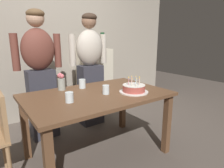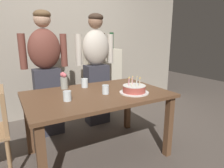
{
  "view_description": "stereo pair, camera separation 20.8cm",
  "coord_description": "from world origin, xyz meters",
  "px_view_note": "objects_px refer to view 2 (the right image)",
  "views": [
    {
      "loc": [
        -1.04,
        -1.73,
        1.33
      ],
      "look_at": [
        0.14,
        -0.08,
        0.84
      ],
      "focal_mm": 31.23,
      "sensor_mm": 36.0,
      "label": 1
    },
    {
      "loc": [
        -0.86,
        -1.84,
        1.33
      ],
      "look_at": [
        0.14,
        -0.08,
        0.84
      ],
      "focal_mm": 31.23,
      "sensor_mm": 36.0,
      "label": 2
    }
  ],
  "objects_px": {
    "water_glass_side": "(67,96)",
    "person_woman_cardigan": "(96,68)",
    "water_glass_near": "(106,89)",
    "flower_vase": "(64,81)",
    "water_glass_far": "(85,83)",
    "birthday_cake": "(134,89)",
    "person_man_bearded": "(46,72)"
  },
  "relations": [
    {
      "from": "birthday_cake",
      "to": "water_glass_near",
      "type": "height_order",
      "value": "birthday_cake"
    },
    {
      "from": "water_glass_near",
      "to": "flower_vase",
      "type": "bearing_deg",
      "value": 126.55
    },
    {
      "from": "person_man_bearded",
      "to": "person_woman_cardigan",
      "type": "xyz_separation_m",
      "value": [
        0.73,
        0.0,
        0.0
      ]
    },
    {
      "from": "water_glass_near",
      "to": "person_woman_cardigan",
      "type": "xyz_separation_m",
      "value": [
        0.31,
        0.88,
        0.09
      ]
    },
    {
      "from": "flower_vase",
      "to": "birthday_cake",
      "type": "bearing_deg",
      "value": -42.5
    },
    {
      "from": "water_glass_side",
      "to": "person_woman_cardigan",
      "type": "bearing_deg",
      "value": 51.21
    },
    {
      "from": "water_glass_far",
      "to": "person_man_bearded",
      "type": "relative_size",
      "value": 0.06
    },
    {
      "from": "birthday_cake",
      "to": "person_man_bearded",
      "type": "bearing_deg",
      "value": 125.24
    },
    {
      "from": "water_glass_near",
      "to": "water_glass_side",
      "type": "height_order",
      "value": "same"
    },
    {
      "from": "water_glass_far",
      "to": "person_woman_cardigan",
      "type": "height_order",
      "value": "person_woman_cardigan"
    },
    {
      "from": "flower_vase",
      "to": "water_glass_side",
      "type": "bearing_deg",
      "value": -102.77
    },
    {
      "from": "water_glass_side",
      "to": "birthday_cake",
      "type": "bearing_deg",
      "value": -7.62
    },
    {
      "from": "person_man_bearded",
      "to": "person_woman_cardigan",
      "type": "relative_size",
      "value": 1.0
    },
    {
      "from": "person_woman_cardigan",
      "to": "birthday_cake",
      "type": "bearing_deg",
      "value": 88.69
    },
    {
      "from": "water_glass_near",
      "to": "water_glass_far",
      "type": "height_order",
      "value": "water_glass_far"
    },
    {
      "from": "water_glass_side",
      "to": "flower_vase",
      "type": "bearing_deg",
      "value": 77.23
    },
    {
      "from": "water_glass_near",
      "to": "person_man_bearded",
      "type": "bearing_deg",
      "value": 115.72
    },
    {
      "from": "water_glass_far",
      "to": "person_woman_cardigan",
      "type": "relative_size",
      "value": 0.06
    },
    {
      "from": "water_glass_side",
      "to": "water_glass_near",
      "type": "bearing_deg",
      "value": 3.73
    },
    {
      "from": "water_glass_near",
      "to": "person_woman_cardigan",
      "type": "relative_size",
      "value": 0.06
    },
    {
      "from": "water_glass_side",
      "to": "water_glass_far",
      "type": "bearing_deg",
      "value": 49.86
    },
    {
      "from": "flower_vase",
      "to": "person_man_bearded",
      "type": "xyz_separation_m",
      "value": [
        -0.11,
        0.45,
        0.04
      ]
    },
    {
      "from": "person_woman_cardigan",
      "to": "water_glass_near",
      "type": "bearing_deg",
      "value": 70.78
    },
    {
      "from": "birthday_cake",
      "to": "water_glass_near",
      "type": "bearing_deg",
      "value": 156.73
    },
    {
      "from": "birthday_cake",
      "to": "water_glass_far",
      "type": "height_order",
      "value": "birthday_cake"
    },
    {
      "from": "water_glass_near",
      "to": "person_man_bearded",
      "type": "height_order",
      "value": "person_man_bearded"
    },
    {
      "from": "water_glass_near",
      "to": "flower_vase",
      "type": "relative_size",
      "value": 0.48
    },
    {
      "from": "water_glass_near",
      "to": "person_man_bearded",
      "type": "distance_m",
      "value": 0.98
    },
    {
      "from": "water_glass_far",
      "to": "person_man_bearded",
      "type": "distance_m",
      "value": 0.62
    },
    {
      "from": "water_glass_near",
      "to": "flower_vase",
      "type": "height_order",
      "value": "flower_vase"
    },
    {
      "from": "water_glass_far",
      "to": "flower_vase",
      "type": "bearing_deg",
      "value": 164.98
    },
    {
      "from": "water_glass_far",
      "to": "water_glass_side",
      "type": "distance_m",
      "value": 0.52
    }
  ]
}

